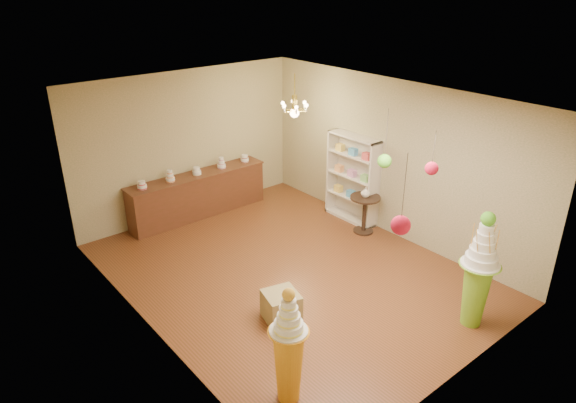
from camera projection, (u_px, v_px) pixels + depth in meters
floor at (289, 272)px, 8.83m from camera, size 6.50×6.50×0.00m
ceiling at (289, 99)px, 7.60m from camera, size 6.50×6.50×0.00m
wall_back at (188, 144)px, 10.50m from camera, size 5.00×0.04×3.00m
wall_front at (468, 277)px, 5.93m from camera, size 5.00×0.04×3.00m
wall_left at (143, 240)px, 6.76m from camera, size 0.04×6.50×3.00m
wall_right at (391, 159)px, 9.67m from camera, size 0.04×6.50×3.00m
pedestal_green at (477, 280)px, 7.26m from camera, size 0.63×0.63×1.80m
pedestal_orange at (289, 356)px, 5.98m from camera, size 0.57×0.57×1.56m
burlap_riser at (281, 306)px, 7.56m from camera, size 0.59×0.59×0.44m
sideboard at (198, 194)px, 10.72m from camera, size 3.04×0.54×1.16m
shelving_unit at (353, 178)px, 10.38m from camera, size 0.33×1.20×1.80m
round_table at (365, 209)px, 10.00m from camera, size 0.71×0.71×0.76m
vase at (366, 192)px, 9.85m from camera, size 0.20×0.20×0.19m
pom_red_left at (401, 225)px, 5.70m from camera, size 0.22×0.22×0.96m
pom_green_mid at (384, 161)px, 7.41m from camera, size 0.21×0.21×0.88m
pom_red_right at (432, 168)px, 6.30m from camera, size 0.17×0.17×0.57m
chandelier at (295, 110)px, 9.81m from camera, size 0.59×0.59×0.85m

